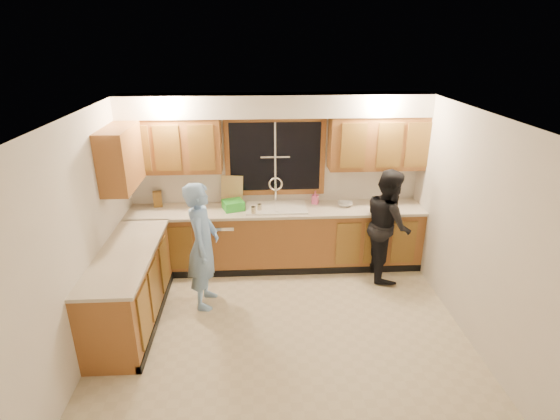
# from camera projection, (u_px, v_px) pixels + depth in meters

# --- Properties ---
(floor) EXTENTS (4.20, 4.20, 0.00)m
(floor) POSITION_uv_depth(u_px,v_px,m) (283.00, 332.00, 5.10)
(floor) COLOR beige
(floor) RESTS_ON ground
(ceiling) EXTENTS (4.20, 4.20, 0.00)m
(ceiling) POSITION_uv_depth(u_px,v_px,m) (284.00, 117.00, 4.16)
(ceiling) COLOR white
(wall_back) EXTENTS (4.20, 0.00, 4.20)m
(wall_back) POSITION_uv_depth(u_px,v_px,m) (275.00, 180.00, 6.39)
(wall_back) COLOR silver
(wall_back) RESTS_ON ground
(wall_left) EXTENTS (0.00, 3.80, 3.80)m
(wall_left) POSITION_uv_depth(u_px,v_px,m) (82.00, 240.00, 4.52)
(wall_left) COLOR silver
(wall_left) RESTS_ON ground
(wall_right) EXTENTS (0.00, 3.80, 3.80)m
(wall_right) POSITION_uv_depth(u_px,v_px,m) (476.00, 231.00, 4.74)
(wall_right) COLOR silver
(wall_right) RESTS_ON ground
(base_cabinets_back) EXTENTS (4.20, 0.60, 0.88)m
(base_cabinets_back) POSITION_uv_depth(u_px,v_px,m) (276.00, 239.00, 6.41)
(base_cabinets_back) COLOR #935A2A
(base_cabinets_back) RESTS_ON ground
(base_cabinets_left) EXTENTS (0.60, 1.90, 0.88)m
(base_cabinets_left) POSITION_uv_depth(u_px,v_px,m) (130.00, 288.00, 5.16)
(base_cabinets_left) COLOR #935A2A
(base_cabinets_left) RESTS_ON ground
(countertop_back) EXTENTS (4.20, 0.63, 0.04)m
(countertop_back) POSITION_uv_depth(u_px,v_px,m) (276.00, 210.00, 6.23)
(countertop_back) COLOR beige
(countertop_back) RESTS_ON base_cabinets_back
(countertop_left) EXTENTS (0.63, 1.90, 0.04)m
(countertop_left) POSITION_uv_depth(u_px,v_px,m) (126.00, 254.00, 4.99)
(countertop_left) COLOR beige
(countertop_left) RESTS_ON base_cabinets_left
(upper_cabinets_left) EXTENTS (1.35, 0.33, 0.75)m
(upper_cabinets_left) POSITION_uv_depth(u_px,v_px,m) (171.00, 145.00, 5.94)
(upper_cabinets_left) COLOR #935A2A
(upper_cabinets_left) RESTS_ON wall_back
(upper_cabinets_right) EXTENTS (1.35, 0.33, 0.75)m
(upper_cabinets_right) POSITION_uv_depth(u_px,v_px,m) (377.00, 143.00, 6.10)
(upper_cabinets_right) COLOR #935A2A
(upper_cabinets_right) RESTS_ON wall_back
(upper_cabinets_return) EXTENTS (0.33, 0.90, 0.75)m
(upper_cabinets_return) POSITION_uv_depth(u_px,v_px,m) (121.00, 158.00, 5.35)
(upper_cabinets_return) COLOR #935A2A
(upper_cabinets_return) RESTS_ON wall_left
(soffit) EXTENTS (4.20, 0.35, 0.30)m
(soffit) POSITION_uv_depth(u_px,v_px,m) (276.00, 105.00, 5.81)
(soffit) COLOR white
(soffit) RESTS_ON wall_back
(window_frame) EXTENTS (1.44, 0.03, 1.14)m
(window_frame) POSITION_uv_depth(u_px,v_px,m) (275.00, 157.00, 6.25)
(window_frame) COLOR black
(window_frame) RESTS_ON wall_back
(sink) EXTENTS (0.86, 0.52, 0.57)m
(sink) POSITION_uv_depth(u_px,v_px,m) (276.00, 212.00, 6.26)
(sink) COLOR white
(sink) RESTS_ON countertop_back
(dishwasher) EXTENTS (0.60, 0.56, 0.82)m
(dishwasher) POSITION_uv_depth(u_px,v_px,m) (218.00, 242.00, 6.37)
(dishwasher) COLOR white
(dishwasher) RESTS_ON floor
(stove) EXTENTS (0.58, 0.75, 0.90)m
(stove) POSITION_uv_depth(u_px,v_px,m) (116.00, 316.00, 4.63)
(stove) COLOR white
(stove) RESTS_ON floor
(man) EXTENTS (0.44, 0.63, 1.63)m
(man) POSITION_uv_depth(u_px,v_px,m) (203.00, 246.00, 5.36)
(man) COLOR #79A6E4
(man) RESTS_ON floor
(woman) EXTENTS (0.60, 0.77, 1.57)m
(woman) POSITION_uv_depth(u_px,v_px,m) (388.00, 224.00, 6.04)
(woman) COLOR black
(woman) RESTS_ON floor
(knife_block) EXTENTS (0.14, 0.12, 0.22)m
(knife_block) POSITION_uv_depth(u_px,v_px,m) (158.00, 199.00, 6.27)
(knife_block) COLOR olive
(knife_block) RESTS_ON countertop_back
(cutting_board) EXTENTS (0.33, 0.17, 0.42)m
(cutting_board) POSITION_uv_depth(u_px,v_px,m) (232.00, 190.00, 6.32)
(cutting_board) COLOR tan
(cutting_board) RESTS_ON countertop_back
(dish_crate) EXTENTS (0.34, 0.33, 0.13)m
(dish_crate) POSITION_uv_depth(u_px,v_px,m) (233.00, 205.00, 6.18)
(dish_crate) COLOR green
(dish_crate) RESTS_ON countertop_back
(soap_bottle) EXTENTS (0.12, 0.12, 0.20)m
(soap_bottle) POSITION_uv_depth(u_px,v_px,m) (315.00, 197.00, 6.37)
(soap_bottle) COLOR #DB538D
(soap_bottle) RESTS_ON countertop_back
(bowl) EXTENTS (0.26, 0.26, 0.05)m
(bowl) POSITION_uv_depth(u_px,v_px,m) (345.00, 204.00, 6.31)
(bowl) COLOR silver
(bowl) RESTS_ON countertop_back
(can_left) EXTENTS (0.08, 0.08, 0.12)m
(can_left) POSITION_uv_depth(u_px,v_px,m) (253.00, 211.00, 5.99)
(can_left) COLOR #B5AA8B
(can_left) RESTS_ON countertop_back
(can_right) EXTENTS (0.07, 0.07, 0.11)m
(can_right) POSITION_uv_depth(u_px,v_px,m) (259.00, 208.00, 6.10)
(can_right) COLOR #B5AA8B
(can_right) RESTS_ON countertop_back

